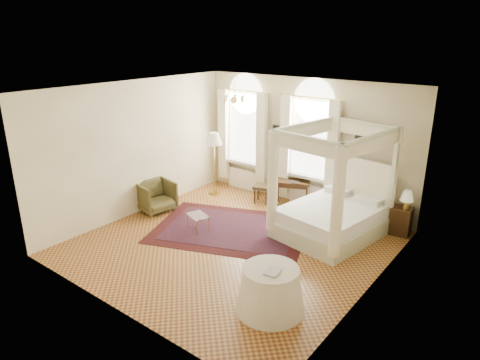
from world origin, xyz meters
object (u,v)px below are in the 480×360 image
(armchair, at_px, (156,196))
(side_table, at_px, (270,290))
(writing_desk, at_px, (292,184))
(canopy_bed, at_px, (331,212))
(nightstand, at_px, (401,221))
(stool, at_px, (262,188))
(coffee_table, at_px, (198,217))
(floor_lamp, at_px, (214,142))

(armchair, relative_size, side_table, 0.76)
(writing_desk, bearing_deg, canopy_bed, -32.88)
(nightstand, height_order, stool, nightstand)
(armchair, height_order, coffee_table, armchair)
(side_table, bearing_deg, stool, 126.45)
(floor_lamp, bearing_deg, stool, 11.73)
(floor_lamp, bearing_deg, armchair, -102.56)
(writing_desk, xyz_separation_m, coffee_table, (-0.90, -2.67, -0.24))
(coffee_table, relative_size, floor_lamp, 0.36)
(nightstand, relative_size, writing_desk, 0.63)
(nightstand, distance_m, armchair, 5.94)
(writing_desk, height_order, armchair, armchair)
(nightstand, bearing_deg, side_table, -100.26)
(nightstand, distance_m, floor_lamp, 5.18)
(coffee_table, distance_m, side_table, 3.35)
(writing_desk, bearing_deg, coffee_table, -108.73)
(armchair, height_order, side_table, armchair)
(canopy_bed, height_order, armchair, canopy_bed)
(coffee_table, bearing_deg, stool, 85.33)
(canopy_bed, relative_size, side_table, 2.23)
(writing_desk, relative_size, side_table, 0.89)
(canopy_bed, xyz_separation_m, stool, (-2.34, 0.70, -0.15))
(writing_desk, distance_m, side_table, 4.66)
(armchair, bearing_deg, coffee_table, -85.30)
(writing_desk, xyz_separation_m, armchair, (-2.55, -2.47, -0.18))
(armchair, bearing_deg, stool, -29.32)
(floor_lamp, height_order, side_table, floor_lamp)
(canopy_bed, xyz_separation_m, floor_lamp, (-3.77, 0.40, 0.95))
(nightstand, bearing_deg, writing_desk, -180.00)
(nightstand, xyz_separation_m, armchair, (-5.40, -2.47, 0.07))
(stool, relative_size, coffee_table, 0.84)
(canopy_bed, xyz_separation_m, writing_desk, (-1.62, 1.05, 0.01))
(stool, height_order, armchair, armchair)
(writing_desk, relative_size, armchair, 1.17)
(canopy_bed, bearing_deg, armchair, -161.18)
(stool, xyz_separation_m, side_table, (2.81, -3.81, -0.03))
(coffee_table, xyz_separation_m, side_table, (3.00, -1.49, 0.04))
(armchair, bearing_deg, writing_desk, -34.35)
(writing_desk, relative_size, stool, 1.85)
(writing_desk, xyz_separation_m, floor_lamp, (-2.14, -0.65, 0.94))
(stool, relative_size, floor_lamp, 0.31)
(side_table, bearing_deg, armchair, 160.04)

